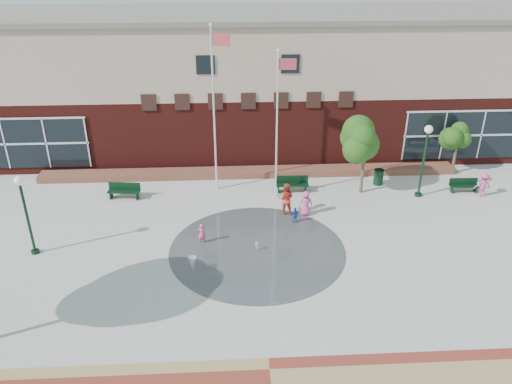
{
  "coord_description": "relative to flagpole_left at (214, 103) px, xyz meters",
  "views": [
    {
      "loc": [
        -1.16,
        -17.1,
        13.09
      ],
      "look_at": [
        0.0,
        4.0,
        2.6
      ],
      "focal_mm": 35.0,
      "sensor_mm": 36.0,
      "label": 1
    }
  ],
  "objects": [
    {
      "name": "ground",
      "position": [
        1.97,
        -9.75,
        -5.3
      ],
      "size": [
        120.0,
        120.0,
        0.0
      ],
      "primitive_type": "plane",
      "color": "#666056",
      "rests_on": "ground"
    },
    {
      "name": "plaza_concrete",
      "position": [
        1.97,
        -5.75,
        -5.29
      ],
      "size": [
        46.0,
        18.0,
        0.01
      ],
      "primitive_type": "cube",
      "color": "#A8A8A0",
      "rests_on": "ground"
    },
    {
      "name": "splash_pad",
      "position": [
        1.97,
        -6.75,
        -5.29
      ],
      "size": [
        8.4,
        8.4,
        0.01
      ],
      "primitive_type": "cylinder",
      "color": "#383A3D",
      "rests_on": "ground"
    },
    {
      "name": "library_building",
      "position": [
        1.97,
        7.73,
        -0.65
      ],
      "size": [
        44.4,
        10.4,
        9.2
      ],
      "color": "#531612",
      "rests_on": "ground"
    },
    {
      "name": "flower_bed",
      "position": [
        1.97,
        1.85,
        -5.3
      ],
      "size": [
        26.0,
        1.2,
        0.4
      ],
      "primitive_type": "cube",
      "color": "#A51F3A",
      "rests_on": "ground"
    },
    {
      "name": "flagpole_left",
      "position": [
        0.0,
        0.0,
        0.0
      ],
      "size": [
        1.08,
        0.38,
        9.51
      ],
      "rotation": [
        0.0,
        0.0,
        -0.27
      ],
      "color": "white",
      "rests_on": "ground"
    },
    {
      "name": "flagpole_right",
      "position": [
        3.41,
        -1.13,
        -0.62
      ],
      "size": [
        1.03,
        0.17,
        8.37
      ],
      "rotation": [
        0.0,
        0.0,
        -0.03
      ],
      "color": "white",
      "rests_on": "ground"
    },
    {
      "name": "lamp_left",
      "position": [
        -8.53,
        -6.45,
        -2.81
      ],
      "size": [
        0.42,
        0.42,
        3.99
      ],
      "color": "black",
      "rests_on": "ground"
    },
    {
      "name": "lamp_right",
      "position": [
        11.64,
        -1.56,
        -2.62
      ],
      "size": [
        0.46,
        0.46,
        4.31
      ],
      "color": "black",
      "rests_on": "ground"
    },
    {
      "name": "bench_left",
      "position": [
        -5.33,
        -0.95,
        -5.0
      ],
      "size": [
        1.89,
        0.72,
        0.93
      ],
      "rotation": [
        0.0,
        0.0,
        -0.12
      ],
      "color": "black",
      "rests_on": "ground"
    },
    {
      "name": "bench_mid",
      "position": [
        4.38,
        -0.64,
        -4.98
      ],
      "size": [
        1.94,
        0.6,
        0.97
      ],
      "rotation": [
        0.0,
        0.0,
        -0.03
      ],
      "color": "black",
      "rests_on": "ground"
    },
    {
      "name": "bench_right",
      "position": [
        14.45,
        -1.22,
        -5.03
      ],
      "size": [
        1.68,
        0.52,
        0.84
      ],
      "rotation": [
        0.0,
        0.0,
        -0.03
      ],
      "color": "black",
      "rests_on": "ground"
    },
    {
      "name": "trash_can",
      "position": [
        9.73,
        0.11,
        -4.8
      ],
      "size": [
        0.6,
        0.6,
        0.98
      ],
      "color": "black",
      "rests_on": "ground"
    },
    {
      "name": "tree_mid",
      "position": [
        8.41,
        -0.92,
        -2.08
      ],
      "size": [
        2.62,
        2.62,
        4.42
      ],
      "color": "#46372C",
      "rests_on": "ground"
    },
    {
      "name": "tree_small_right",
      "position": [
        14.91,
        1.5,
        -2.92
      ],
      "size": [
        1.9,
        1.9,
        3.25
      ],
      "color": "#46372C",
      "rests_on": "ground"
    },
    {
      "name": "water_jet_a",
      "position": [
        -0.99,
        -8.38,
        -5.3
      ],
      "size": [
        0.38,
        0.38,
        0.74
      ],
      "primitive_type": "cone",
      "rotation": [
        3.14,
        0.0,
        0.0
      ],
      "color": "white",
      "rests_on": "ground"
    },
    {
      "name": "water_jet_b",
      "position": [
        1.94,
        -6.84,
        -5.3
      ],
      "size": [
        0.19,
        0.19,
        0.42
      ],
      "primitive_type": "cone",
      "rotation": [
        3.14,
        0.0,
        0.0
      ],
      "color": "white",
      "rests_on": "ground"
    },
    {
      "name": "child_splash",
      "position": [
        -0.68,
        -6.0,
        -4.76
      ],
      "size": [
        0.4,
        0.27,
        1.07
      ],
      "primitive_type": "imported",
      "rotation": [
        0.0,
        0.0,
        3.17
      ],
      "color": "#EF5789",
      "rests_on": "ground"
    },
    {
      "name": "adult_red",
      "position": [
        3.72,
        -3.24,
        -4.4
      ],
      "size": [
        1.0,
        0.85,
        1.8
      ],
      "primitive_type": "imported",
      "rotation": [
        0.0,
        0.0,
        2.93
      ],
      "color": "red",
      "rests_on": "ground"
    },
    {
      "name": "adult_pink",
      "position": [
        4.78,
        -3.44,
        -4.59
      ],
      "size": [
        0.75,
        0.56,
        1.4
      ],
      "primitive_type": "imported",
      "rotation": [
        0.0,
        0.0,
        2.97
      ],
      "color": "#E5469F",
      "rests_on": "ground"
    },
    {
      "name": "child_blue",
      "position": [
        4.09,
        -4.27,
        -4.85
      ],
      "size": [
        0.54,
        0.26,
        0.9
      ],
      "primitive_type": "imported",
      "rotation": [
        0.0,
        0.0,
        3.06
      ],
      "color": "#2144AD",
      "rests_on": "ground"
    },
    {
      "name": "person_bench",
      "position": [
        15.24,
        -1.8,
        -4.56
      ],
      "size": [
        0.97,
        0.57,
        1.48
      ],
      "primitive_type": "imported",
      "rotation": [
        0.0,
        0.0,
        3.12
      ],
      "color": "#E34790",
      "rests_on": "ground"
    }
  ]
}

